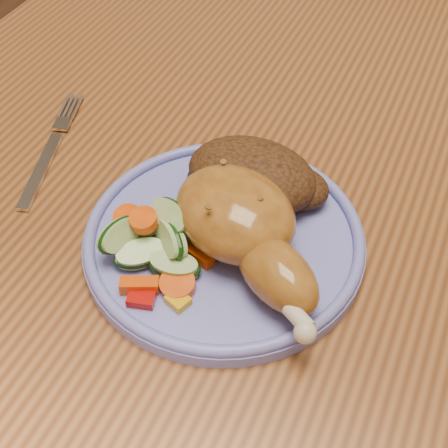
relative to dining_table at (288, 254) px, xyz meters
The scene contains 8 objects.
dining_table is the anchor object (origin of this frame).
chair_far 0.65m from the dining_table, 90.00° to the left, with size 0.42×0.42×0.91m.
plate 0.13m from the dining_table, 112.98° to the right, with size 0.24×0.24×0.01m, color #6D71CC.
plate_rim 0.13m from the dining_table, 112.98° to the right, with size 0.24×0.24×0.01m, color #6D71CC.
chicken_leg 0.15m from the dining_table, 98.70° to the right, with size 0.17×0.15×0.06m.
rice_pilaf 0.12m from the dining_table, 143.06° to the right, with size 0.13×0.08×0.05m.
vegetable_pile 0.18m from the dining_table, 122.32° to the right, with size 0.10×0.10×0.05m.
fork 0.26m from the dining_table, 169.53° to the right, with size 0.06×0.15×0.00m.
Camera 1 is at (0.11, -0.40, 1.15)m, focal length 50.00 mm.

